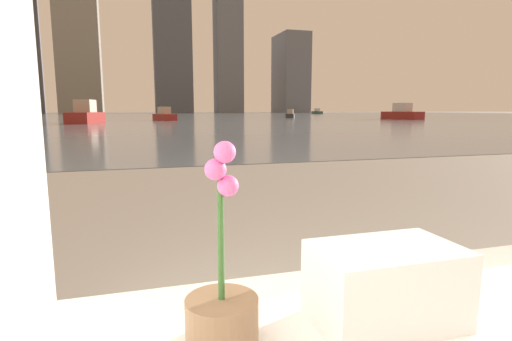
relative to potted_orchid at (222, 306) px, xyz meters
name	(u,v)px	position (x,y,z in m)	size (l,w,h in m)	color
potted_orchid	(222,306)	(0.00, 0.00, 0.00)	(0.14, 0.14, 0.38)	#8C6B4C
towel_stack	(385,285)	(0.33, -0.02, 0.01)	(0.29, 0.18, 0.16)	white
harbor_water	(142,116)	(0.47, 61.17, -0.62)	(180.00, 110.00, 0.01)	slate
harbor_boat_0	(317,112)	(38.55, 82.06, -0.19)	(1.37, 3.32, 1.21)	#335647
harbor_boat_1	(164,116)	(2.16, 35.97, -0.19)	(1.98, 3.42, 1.21)	maroon
harbor_boat_2	(86,115)	(-3.65, 30.03, -0.03)	(2.31, 4.61, 1.65)	maroon
harbor_boat_3	(290,115)	(17.16, 43.69, -0.26)	(1.96, 2.84, 1.01)	#2D2D33
harbor_boat_4	(402,113)	(25.38, 33.96, -0.04)	(2.31, 4.52, 1.62)	maroon
skyline_tower_4	(228,18)	(26.11, 117.17, 26.51)	(7.53, 7.61, 54.26)	slate
skyline_tower_5	(291,74)	(45.73, 117.17, 11.16)	(7.96, 13.76, 23.56)	slate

